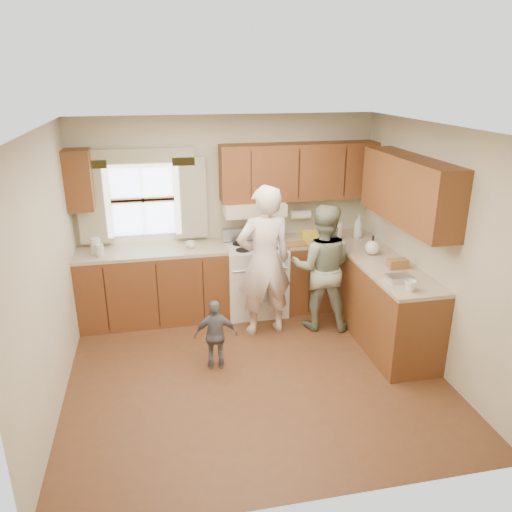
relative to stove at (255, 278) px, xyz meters
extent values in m
plane|color=#513019|center=(-0.30, -1.44, -0.47)|extent=(3.80, 3.80, 0.00)
plane|color=white|center=(-0.30, -1.44, 2.03)|extent=(3.80, 3.80, 0.00)
plane|color=beige|center=(-0.30, 0.31, 0.78)|extent=(3.80, 0.00, 3.80)
plane|color=beige|center=(-0.30, -3.19, 0.78)|extent=(3.80, 0.00, 3.80)
plane|color=beige|center=(-2.20, -1.44, 0.78)|extent=(0.00, 3.50, 3.50)
plane|color=beige|center=(1.60, -1.44, 0.78)|extent=(0.00, 3.50, 3.50)
cube|color=#47210F|center=(-1.29, 0.01, -0.02)|extent=(1.82, 0.60, 0.90)
cube|color=#47210F|center=(0.99, 0.01, -0.02)|extent=(1.22, 0.60, 0.90)
cube|color=#41210F|center=(1.30, -1.11, -0.02)|extent=(0.60, 1.65, 0.90)
cube|color=tan|center=(-1.29, 0.01, 0.45)|extent=(1.82, 0.60, 0.04)
cube|color=tan|center=(0.99, 0.01, 0.45)|extent=(1.22, 0.60, 0.04)
cube|color=tan|center=(1.30, -1.11, 0.45)|extent=(0.60, 1.65, 0.04)
cube|color=#47210F|center=(0.60, 0.15, 1.33)|extent=(2.00, 0.33, 0.70)
cube|color=#41210F|center=(-2.05, 0.15, 1.33)|extent=(0.30, 0.33, 0.70)
cube|color=#41210F|center=(1.43, -1.11, 1.33)|extent=(0.33, 1.65, 0.70)
cube|color=beige|center=(0.00, 0.08, 0.91)|extent=(0.76, 0.45, 0.15)
cube|color=silver|center=(-1.35, 0.29, 1.03)|extent=(0.90, 0.03, 0.90)
cube|color=gold|center=(-1.93, 0.24, 1.03)|extent=(0.40, 0.05, 1.02)
cube|color=gold|center=(-0.77, 0.24, 1.03)|extent=(0.40, 0.05, 1.02)
cube|color=gold|center=(-1.35, 0.24, 1.55)|extent=(1.30, 0.05, 0.22)
cylinder|color=white|center=(0.65, 0.21, 0.75)|extent=(0.27, 0.12, 0.12)
imported|color=silver|center=(-0.81, -0.03, 0.52)|extent=(0.13, 0.13, 0.09)
imported|color=silver|center=(1.36, -0.06, 0.63)|extent=(0.12, 0.12, 0.30)
imported|color=silver|center=(0.79, -0.10, 0.50)|extent=(0.22, 0.22, 0.05)
imported|color=silver|center=(1.20, -1.76, 0.53)|extent=(0.15, 0.15, 0.11)
cylinder|color=silver|center=(-1.93, -0.03, 0.57)|extent=(0.11, 0.11, 0.20)
cylinder|color=silver|center=(-1.88, -0.11, 0.54)|extent=(0.09, 0.09, 0.14)
cube|color=olive|center=(0.49, -0.18, 0.48)|extent=(0.27, 0.20, 0.02)
cube|color=yellow|center=(0.71, -0.02, 0.53)|extent=(0.21, 0.14, 0.11)
cylinder|color=silver|center=(0.92, 0.04, 0.60)|extent=(0.15, 0.15, 0.26)
cylinder|color=silver|center=(1.09, -0.06, 0.58)|extent=(0.11, 0.11, 0.21)
sphere|color=silver|center=(1.27, -0.70, 0.56)|extent=(0.17, 0.17, 0.17)
cube|color=olive|center=(1.36, -1.17, 0.52)|extent=(0.22, 0.12, 0.10)
cube|color=silver|center=(1.22, -1.51, 0.50)|extent=(0.26, 0.18, 0.06)
cube|color=silver|center=(0.00, -0.01, -0.02)|extent=(0.76, 0.64, 0.90)
cube|color=#B7B7BC|center=(0.00, 0.25, 0.52)|extent=(0.76, 0.10, 0.16)
cylinder|color=#B7B7BC|center=(0.00, -0.33, 0.23)|extent=(0.68, 0.03, 0.03)
cube|color=#5163BD|center=(0.05, -0.35, 0.01)|extent=(0.22, 0.02, 0.42)
cylinder|color=black|center=(-0.18, 0.11, 0.44)|extent=(0.18, 0.18, 0.01)
cylinder|color=black|center=(0.18, 0.11, 0.44)|extent=(0.18, 0.18, 0.01)
cylinder|color=black|center=(-0.18, -0.14, 0.44)|extent=(0.18, 0.18, 0.01)
cylinder|color=black|center=(0.18, -0.14, 0.44)|extent=(0.18, 0.18, 0.01)
imported|color=silver|center=(-0.01, -0.59, 0.44)|extent=(0.70, 0.50, 1.81)
imported|color=#2A4832|center=(0.70, -0.59, 0.31)|extent=(0.90, 0.79, 1.55)
imported|color=slate|center=(-0.68, -1.26, -0.08)|extent=(0.47, 0.24, 0.78)
camera|label=1|loc=(-1.20, -5.87, 2.49)|focal=35.00mm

